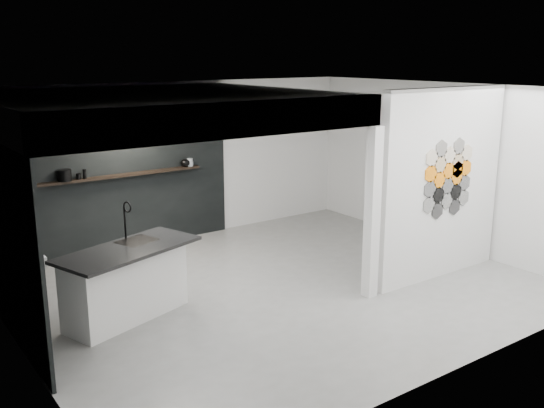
% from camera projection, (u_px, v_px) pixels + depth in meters
% --- Properties ---
extents(floor, '(7.00, 6.00, 0.01)m').
position_uv_depth(floor, '(279.00, 287.00, 8.71)').
color(floor, slate).
extents(partition_panel, '(2.45, 0.15, 2.80)m').
position_uv_depth(partition_panel, '(442.00, 184.00, 8.85)').
color(partition_panel, silver).
rests_on(partition_panel, floor).
extents(bay_clad_back, '(4.40, 0.04, 2.35)m').
position_uv_depth(bay_clad_back, '(110.00, 183.00, 10.03)').
color(bay_clad_back, black).
rests_on(bay_clad_back, floor).
extents(bulkhead, '(4.40, 4.00, 0.40)m').
position_uv_depth(bulkhead, '(157.00, 108.00, 8.15)').
color(bulkhead, silver).
rests_on(bulkhead, corner_column).
extents(corner_column, '(0.16, 0.16, 2.35)m').
position_uv_depth(corner_column, '(372.00, 214.00, 8.10)').
color(corner_column, silver).
rests_on(corner_column, floor).
extents(fascia_beam, '(4.40, 0.16, 0.40)m').
position_uv_depth(fascia_beam, '(233.00, 120.00, 6.63)').
color(fascia_beam, silver).
rests_on(fascia_beam, corner_column).
extents(wall_basin, '(0.40, 0.60, 0.12)m').
position_uv_depth(wall_basin, '(23.00, 259.00, 7.30)').
color(wall_basin, silver).
rests_on(wall_basin, bay_clad_left).
extents(display_shelf, '(3.00, 0.15, 0.04)m').
position_uv_depth(display_shelf, '(117.00, 176.00, 9.98)').
color(display_shelf, black).
rests_on(display_shelf, bay_clad_back).
extents(kitchen_island, '(1.94, 1.30, 1.44)m').
position_uv_depth(kitchen_island, '(126.00, 282.00, 7.56)').
color(kitchen_island, silver).
rests_on(kitchen_island, floor).
extents(stockpot, '(0.29, 0.29, 0.18)m').
position_uv_depth(stockpot, '(64.00, 175.00, 9.46)').
color(stockpot, black).
rests_on(stockpot, display_shelf).
extents(kettle, '(0.18, 0.18, 0.14)m').
position_uv_depth(kettle, '(185.00, 163.00, 10.67)').
color(kettle, black).
rests_on(kettle, display_shelf).
extents(glass_bowl, '(0.13, 0.13, 0.09)m').
position_uv_depth(glass_bowl, '(190.00, 164.00, 10.73)').
color(glass_bowl, gray).
rests_on(glass_bowl, display_shelf).
extents(glass_vase, '(0.12, 0.12, 0.14)m').
position_uv_depth(glass_vase, '(190.00, 162.00, 10.72)').
color(glass_vase, gray).
rests_on(glass_vase, display_shelf).
extents(bottle_dark, '(0.07, 0.07, 0.15)m').
position_uv_depth(bottle_dark, '(85.00, 174.00, 9.65)').
color(bottle_dark, black).
rests_on(bottle_dark, display_shelf).
extents(utensil_cup, '(0.10, 0.10, 0.09)m').
position_uv_depth(utensil_cup, '(79.00, 176.00, 9.60)').
color(utensil_cup, black).
rests_on(utensil_cup, display_shelf).
extents(hex_tile_cluster, '(1.04, 0.02, 1.16)m').
position_uv_depth(hex_tile_cluster, '(449.00, 178.00, 8.77)').
color(hex_tile_cluster, silver).
rests_on(hex_tile_cluster, partition_panel).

